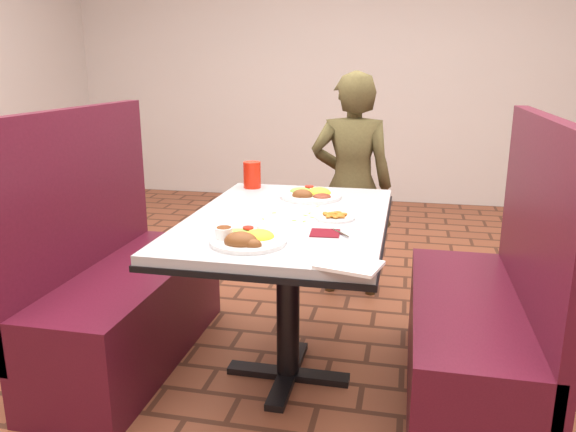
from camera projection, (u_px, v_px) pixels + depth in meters
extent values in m
plane|color=#974E31|center=(288.00, 377.00, 2.52)|extent=(7.00, 7.00, 0.00)
cube|color=silver|center=(364.00, 60.00, 5.46)|extent=(6.00, 0.04, 2.80)
cube|color=#B7B9BC|center=(288.00, 220.00, 2.33)|extent=(0.80, 1.20, 0.03)
cube|color=black|center=(288.00, 226.00, 2.34)|extent=(0.81, 1.21, 0.02)
cylinder|color=black|center=(288.00, 303.00, 2.43)|extent=(0.10, 0.10, 0.69)
cube|color=black|center=(288.00, 374.00, 2.52)|extent=(0.55, 0.08, 0.03)
cube|color=black|center=(288.00, 374.00, 2.52)|extent=(0.08, 0.55, 0.03)
cube|color=#581425|center=(131.00, 316.00, 2.62)|extent=(0.45, 1.20, 0.45)
cube|color=#581425|center=(79.00, 215.00, 2.54)|extent=(0.06, 1.20, 0.95)
cube|color=#581425|center=(466.00, 349.00, 2.31)|extent=(0.45, 1.20, 0.45)
cube|color=#581425|center=(536.00, 243.00, 2.14)|extent=(0.06, 1.20, 0.95)
imported|color=brown|center=(352.00, 186.00, 3.32)|extent=(0.50, 0.34, 1.33)
cylinder|color=white|center=(248.00, 241.00, 1.97)|extent=(0.27, 0.27, 0.02)
ellipsoid|color=yellow|center=(259.00, 230.00, 1.99)|extent=(0.11, 0.11, 0.05)
ellipsoid|color=#84C44E|center=(239.00, 229.00, 2.02)|extent=(0.11, 0.09, 0.03)
cylinder|color=red|center=(248.00, 228.00, 2.03)|extent=(0.04, 0.04, 0.01)
ellipsoid|color=brown|center=(241.00, 234.00, 1.91)|extent=(0.12, 0.09, 0.07)
ellipsoid|color=brown|center=(252.00, 240.00, 1.89)|extent=(0.07, 0.05, 0.04)
cylinder|color=white|center=(224.00, 233.00, 1.97)|extent=(0.06, 0.06, 0.04)
cylinder|color=#653013|center=(224.00, 228.00, 1.96)|extent=(0.05, 0.05, 0.00)
cylinder|color=white|center=(311.00, 196.00, 2.64)|extent=(0.29, 0.29, 0.02)
ellipsoid|color=yellow|center=(319.00, 188.00, 2.66)|extent=(0.12, 0.12, 0.05)
ellipsoid|color=#84C44E|center=(302.00, 188.00, 2.69)|extent=(0.12, 0.10, 0.04)
cylinder|color=red|center=(309.00, 187.00, 2.70)|extent=(0.04, 0.04, 0.01)
ellipsoid|color=brown|center=(322.00, 194.00, 2.59)|extent=(0.08, 0.08, 0.03)
ellipsoid|color=brown|center=(302.00, 190.00, 2.59)|extent=(0.10, 0.07, 0.06)
cylinder|color=white|center=(335.00, 218.00, 2.28)|extent=(0.16, 0.16, 0.01)
cube|color=#5D0E16|center=(325.00, 233.00, 2.09)|extent=(0.12, 0.12, 0.00)
cube|color=#BBBABF|center=(340.00, 233.00, 2.08)|extent=(0.08, 0.10, 0.00)
cylinder|color=red|center=(252.00, 175.00, 2.84)|extent=(0.09, 0.09, 0.13)
cube|color=white|center=(349.00, 265.00, 1.74)|extent=(0.22, 0.18, 0.01)
cube|color=silver|center=(246.00, 235.00, 2.03)|extent=(0.05, 0.18, 0.00)
cube|color=silver|center=(243.00, 239.00, 1.98)|extent=(0.05, 0.14, 0.00)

